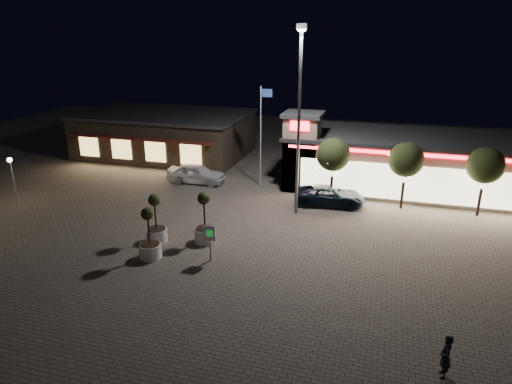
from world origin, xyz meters
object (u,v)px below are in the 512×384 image
(white_sedan, at_px, (196,173))
(valet_sign, at_px, (210,236))
(pedestrian, at_px, (445,357))
(planter_left, at_px, (156,227))
(pickup_truck, at_px, (330,196))
(planter_mid, at_px, (150,242))

(white_sedan, bearing_deg, valet_sign, -155.49)
(pedestrian, distance_m, planter_left, 17.04)
(valet_sign, bearing_deg, pickup_truck, 64.08)
(white_sedan, relative_size, pedestrian, 2.80)
(planter_mid, bearing_deg, white_sedan, 102.68)
(pickup_truck, distance_m, white_sedan, 11.50)
(white_sedan, distance_m, valet_sign, 13.92)
(white_sedan, height_order, pedestrian, pedestrian)
(white_sedan, relative_size, planter_left, 1.59)
(pedestrian, relative_size, planter_mid, 0.58)
(planter_mid, xyz_separation_m, valet_sign, (3.31, 0.65, 0.53))
(planter_mid, height_order, valet_sign, planter_mid)
(pickup_truck, distance_m, planter_mid, 13.89)
(white_sedan, xyz_separation_m, valet_sign, (6.25, -12.42, 0.63))
(white_sedan, height_order, valet_sign, valet_sign)
(planter_mid, bearing_deg, planter_left, 108.22)
(pickup_truck, height_order, white_sedan, white_sedan)
(white_sedan, distance_m, planter_mid, 13.40)
(white_sedan, relative_size, valet_sign, 2.32)
(white_sedan, xyz_separation_m, planter_mid, (2.94, -13.07, 0.10))
(planter_left, relative_size, valet_sign, 1.46)
(pedestrian, xyz_separation_m, planter_left, (-15.42, 7.25, 0.07))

